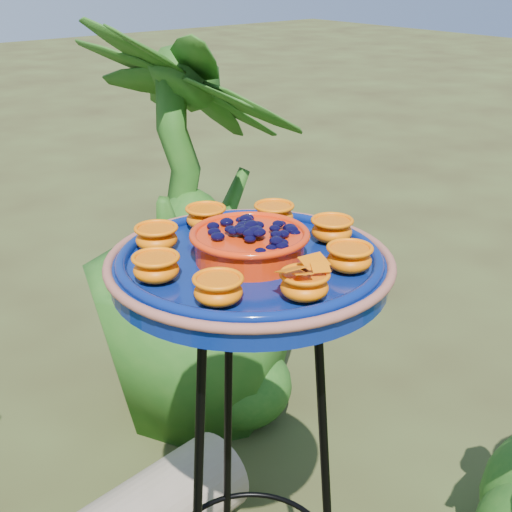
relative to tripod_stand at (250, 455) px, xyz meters
name	(u,v)px	position (x,y,z in m)	size (l,w,h in m)	color
tripod_stand	(250,455)	(0.00, 0.00, 0.00)	(0.37, 0.37, 0.80)	black
feeder_dish	(250,261)	(0.00, 0.00, 0.35)	(0.52, 0.52, 0.10)	navy
shrub_back_right	(193,230)	(0.41, 0.75, 0.07)	(0.62, 0.62, 1.12)	#1F5316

